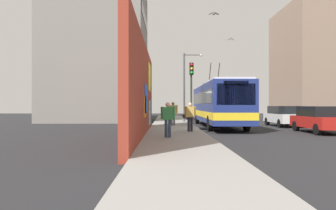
# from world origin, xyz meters

# --- Properties ---
(ground_plane) EXTENTS (80.00, 80.00, 0.00)m
(ground_plane) POSITION_xyz_m (0.00, 0.00, 0.00)
(ground_plane) COLOR #232326
(sidewalk_slab) EXTENTS (48.00, 3.20, 0.15)m
(sidewalk_slab) POSITION_xyz_m (0.00, 1.60, 0.07)
(sidewalk_slab) COLOR gray
(sidewalk_slab) RESTS_ON ground_plane
(graffiti_wall) EXTENTS (13.89, 0.32, 4.79)m
(graffiti_wall) POSITION_xyz_m (-4.03, 3.35, 2.39)
(graffiti_wall) COLOR maroon
(graffiti_wall) RESTS_ON ground_plane
(building_far_left) EXTENTS (9.96, 9.67, 18.98)m
(building_far_left) POSITION_xyz_m (12.12, 9.20, 9.49)
(building_far_left) COLOR gray
(building_far_left) RESTS_ON ground_plane
(building_far_right) EXTENTS (10.25, 9.21, 13.73)m
(building_far_right) POSITION_xyz_m (17.40, -17.00, 6.86)
(building_far_right) COLOR gray
(building_far_right) RESTS_ON ground_plane
(city_bus) EXTENTS (11.80, 2.61, 5.04)m
(city_bus) POSITION_xyz_m (3.28, -1.80, 1.81)
(city_bus) COLOR navy
(city_bus) RESTS_ON ground_plane
(parked_car_red) EXTENTS (4.08, 1.93, 1.58)m
(parked_car_red) POSITION_xyz_m (-1.71, -7.00, 0.83)
(parked_car_red) COLOR #B21E19
(parked_car_red) RESTS_ON ground_plane
(parked_car_white) EXTENTS (4.16, 1.85, 1.58)m
(parked_car_white) POSITION_xyz_m (3.73, -7.00, 0.83)
(parked_car_white) COLOR white
(parked_car_white) RESTS_ON ground_plane
(pedestrian_near_wall) EXTENTS (0.22, 0.66, 1.63)m
(pedestrian_near_wall) POSITION_xyz_m (-5.46, 2.07, 1.10)
(pedestrian_near_wall) COLOR #2D3F59
(pedestrian_near_wall) RESTS_ON sidewalk_slab
(pedestrian_at_curb) EXTENTS (0.22, 0.74, 1.64)m
(pedestrian_at_curb) POSITION_xyz_m (-2.24, 0.77, 1.11)
(pedestrian_at_curb) COLOR #1E1E2D
(pedestrian_at_curb) RESTS_ON sidewalk_slab
(pedestrian_midblock) EXTENTS (0.23, 0.76, 1.73)m
(pedestrian_midblock) POSITION_xyz_m (2.78, 1.62, 1.17)
(pedestrian_midblock) COLOR #595960
(pedestrian_midblock) RESTS_ON sidewalk_slab
(traffic_light) EXTENTS (0.49, 0.28, 4.49)m
(traffic_light) POSITION_xyz_m (1.64, 0.35, 3.16)
(traffic_light) COLOR #2D382D
(traffic_light) RESTS_ON sidewalk_slab
(street_lamp) EXTENTS (0.44, 1.80, 6.29)m
(street_lamp) POSITION_xyz_m (8.17, 0.24, 3.79)
(street_lamp) COLOR #4C4C51
(street_lamp) RESTS_ON sidewalk_slab
(flying_pigeons) EXTENTS (6.85, 2.86, 1.74)m
(flying_pigeons) POSITION_xyz_m (-0.54, -1.82, 7.17)
(flying_pigeons) COLOR slate
(curbside_puddle) EXTENTS (2.04, 2.04, 0.00)m
(curbside_puddle) POSITION_xyz_m (1.16, -0.60, 0.00)
(curbside_puddle) COLOR black
(curbside_puddle) RESTS_ON ground_plane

